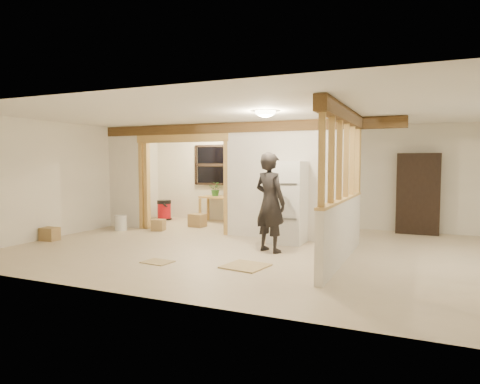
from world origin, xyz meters
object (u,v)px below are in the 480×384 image
at_px(woman, 270,202).
at_px(work_table, 221,209).
at_px(bookshelf, 418,194).
at_px(shop_vac, 164,210).
at_px(refrigerator, 288,202).

relative_size(woman, work_table, 1.61).
distance_m(woman, work_table, 3.97).
bearing_deg(bookshelf, woman, -127.18).
height_order(shop_vac, bookshelf, bookshelf).
distance_m(woman, shop_vac, 5.11).
xyz_separation_m(shop_vac, bookshelf, (6.60, 0.32, 0.63)).
distance_m(refrigerator, bookshelf, 3.25).
relative_size(shop_vac, bookshelf, 0.31).
height_order(refrigerator, work_table, refrigerator).
relative_size(work_table, shop_vac, 1.99).
bearing_deg(shop_vac, woman, -34.28).
bearing_deg(woman, shop_vac, -11.45).
bearing_deg(woman, refrigerator, -69.17).
bearing_deg(bookshelf, shop_vac, -177.24).
bearing_deg(woman, bookshelf, -104.36).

